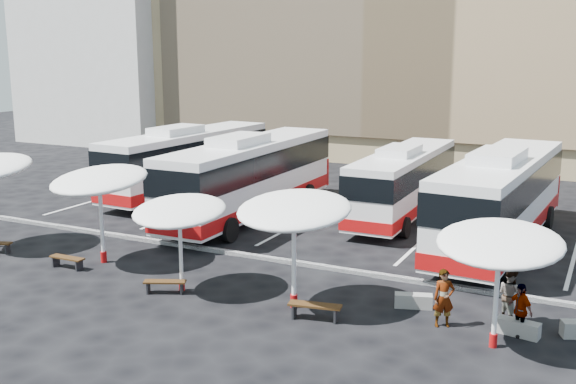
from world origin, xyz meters
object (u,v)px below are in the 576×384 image
at_px(sunshade_3, 294,210).
at_px(sunshade_4, 500,243).
at_px(wood_bench_1, 67,260).
at_px(conc_bench_1, 518,328).
at_px(sunshade_2, 179,211).
at_px(wood_bench_2, 165,284).
at_px(conc_bench_0, 413,301).
at_px(passenger_1, 511,295).
at_px(bus_0, 189,159).
at_px(bus_2, 404,180).
at_px(passenger_2, 520,310).
at_px(bus_3, 501,196).
at_px(passenger_0, 444,298).
at_px(bus_1, 251,174).
at_px(sunshade_1, 99,180).
at_px(wood_bench_3, 315,308).

height_order(sunshade_3, sunshade_4, sunshade_3).
distance_m(wood_bench_1, conc_bench_1, 16.01).
relative_size(sunshade_2, wood_bench_2, 2.44).
xyz_separation_m(sunshade_4, conc_bench_0, (-2.78, 1.86, -2.74)).
xyz_separation_m(sunshade_2, passenger_1, (10.36, 2.20, -1.95)).
height_order(bus_0, sunshade_4, bus_0).
bearing_deg(bus_2, passenger_1, -59.61).
distance_m(sunshade_2, conc_bench_1, 11.12).
bearing_deg(passenger_1, passenger_2, 151.32).
xyz_separation_m(sunshade_2, wood_bench_1, (-5.21, 0.06, -2.43)).
xyz_separation_m(bus_3, sunshade_4, (1.55, -10.20, 0.85)).
distance_m(bus_2, sunshade_3, 13.15).
bearing_deg(wood_bench_2, passenger_0, 8.81).
relative_size(bus_1, wood_bench_1, 9.13).
xyz_separation_m(sunshade_1, sunshade_3, (8.56, -0.90, -0.05)).
xyz_separation_m(passenger_0, passenger_2, (2.10, 0.30, -0.09)).
distance_m(bus_1, conc_bench_0, 13.32).
relative_size(bus_0, wood_bench_1, 8.80).
bearing_deg(sunshade_3, bus_1, 125.92).
distance_m(conc_bench_1, passenger_0, 2.20).
relative_size(sunshade_2, passenger_0, 2.00).
relative_size(bus_2, bus_3, 0.86).
xyz_separation_m(sunshade_2, conc_bench_0, (7.48, 1.97, -2.55)).
bearing_deg(conc_bench_0, wood_bench_2, -162.64).
bearing_deg(passenger_1, bus_0, 9.31).
height_order(sunshade_2, sunshade_4, sunshade_4).
bearing_deg(bus_2, wood_bench_2, -106.65).
bearing_deg(wood_bench_1, wood_bench_2, -6.26).
height_order(bus_0, passenger_2, bus_0).
bearing_deg(bus_0, passenger_1, -26.58).
relative_size(bus_0, sunshade_2, 3.59).
bearing_deg(bus_1, wood_bench_3, -52.37).
height_order(sunshade_3, passenger_1, sunshade_3).
xyz_separation_m(sunshade_2, wood_bench_2, (-0.35, -0.47, -2.43)).
bearing_deg(sunshade_4, sunshade_2, -179.37).
height_order(sunshade_4, conc_bench_0, sunshade_4).
bearing_deg(wood_bench_3, bus_0, 135.76).
height_order(sunshade_1, conc_bench_0, sunshade_1).
xyz_separation_m(wood_bench_3, passenger_0, (3.59, 1.23, 0.49)).
bearing_deg(bus_3, conc_bench_0, -94.90).
bearing_deg(passenger_2, sunshade_4, -74.89).
bearing_deg(conc_bench_1, passenger_2, -9.48).
distance_m(bus_2, sunshade_2, 13.92).
distance_m(wood_bench_3, conc_bench_1, 5.88).
bearing_deg(wood_bench_1, sunshade_2, -0.64).
distance_m(sunshade_3, conc_bench_1, 7.36).
xyz_separation_m(bus_0, wood_bench_2, (8.34, -13.57, -1.68)).
bearing_deg(wood_bench_1, conc_bench_0, 8.57).
distance_m(bus_3, sunshade_1, 16.06).
xyz_separation_m(sunshade_1, passenger_1, (14.85, 0.98, -2.40)).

